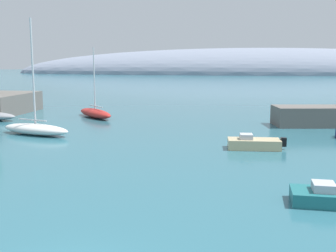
{
  "coord_description": "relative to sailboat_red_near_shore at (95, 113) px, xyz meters",
  "views": [
    {
      "loc": [
        4.75,
        -11.43,
        6.81
      ],
      "look_at": [
        0.13,
        20.24,
        1.81
      ],
      "focal_mm": 44.82,
      "sensor_mm": 36.0,
      "label": 1
    }
  ],
  "objects": [
    {
      "name": "distant_ridge",
      "position": [
        29.26,
        174.42,
        -0.57
      ],
      "size": [
        258.68,
        56.31,
        26.6
      ],
      "primitive_type": "ellipsoid",
      "color": "gray",
      "rests_on": "ground"
    },
    {
      "name": "sailboat_red_near_shore",
      "position": [
        0.0,
        0.0,
        0.0
      ],
      "size": [
        6.46,
        6.72,
        8.38
      ],
      "rotation": [
        0.0,
        0.0,
        2.32
      ],
      "color": "red",
      "rests_on": "water"
    },
    {
      "name": "sailboat_white_outer_mooring",
      "position": [
        -1.73,
        -12.24,
        0.02
      ],
      "size": [
        7.7,
        4.24,
        10.6
      ],
      "rotation": [
        0.0,
        0.0,
        5.98
      ],
      "color": "white",
      "rests_on": "water"
    },
    {
      "name": "motorboat_sand_outer",
      "position": [
        17.98,
        -15.75,
        -0.14
      ],
      "size": [
        4.52,
        2.04,
        1.17
      ],
      "rotation": [
        0.0,
        0.0,
        3.19
      ],
      "color": "#C6B284",
      "rests_on": "water"
    }
  ]
}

